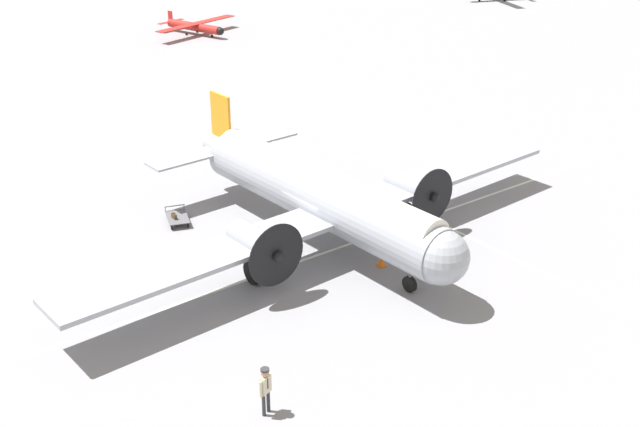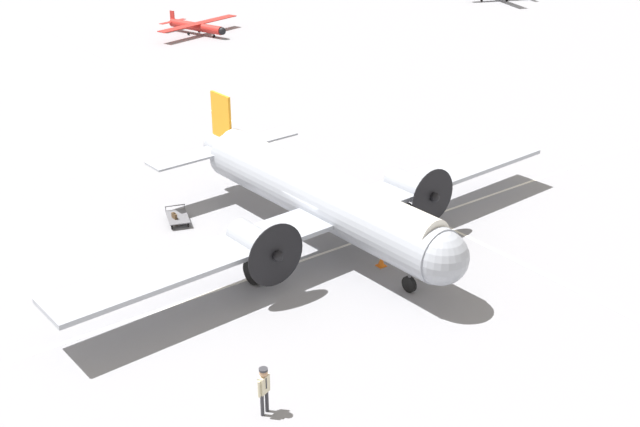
{
  "view_description": "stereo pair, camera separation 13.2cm",
  "coord_description": "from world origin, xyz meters",
  "px_view_note": "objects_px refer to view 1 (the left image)",
  "views": [
    {
      "loc": [
        -26.41,
        19.74,
        16.81
      ],
      "look_at": [
        0.0,
        0.0,
        1.5
      ],
      "focal_mm": 45.0,
      "sensor_mm": 36.0,
      "label": 1
    },
    {
      "loc": [
        -26.49,
        19.64,
        16.81
      ],
      "look_at": [
        0.0,
        0.0,
        1.5
      ],
      "focal_mm": 45.0,
      "sensor_mm": 36.0,
      "label": 2
    }
  ],
  "objects_px": {
    "light_aircraft_distant": "(196,26)",
    "traffic_cone": "(382,261)",
    "suitcase_near_door": "(174,219)",
    "airliner_main": "(325,199)",
    "crew_foreground": "(265,386)",
    "baggage_cart": "(177,217)"
  },
  "relations": [
    {
      "from": "suitcase_near_door",
      "to": "traffic_cone",
      "type": "relative_size",
      "value": 1.2
    },
    {
      "from": "crew_foreground",
      "to": "airliner_main",
      "type": "bearing_deg",
      "value": -156.19
    },
    {
      "from": "suitcase_near_door",
      "to": "airliner_main",
      "type": "bearing_deg",
      "value": -143.97
    },
    {
      "from": "baggage_cart",
      "to": "crew_foreground",
      "type": "bearing_deg",
      "value": 2.1
    },
    {
      "from": "light_aircraft_distant",
      "to": "airliner_main",
      "type": "bearing_deg",
      "value": -38.51
    },
    {
      "from": "traffic_cone",
      "to": "crew_foreground",
      "type": "bearing_deg",
      "value": 119.28
    },
    {
      "from": "crew_foreground",
      "to": "baggage_cart",
      "type": "height_order",
      "value": "crew_foreground"
    },
    {
      "from": "baggage_cart",
      "to": "traffic_cone",
      "type": "bearing_deg",
      "value": 47.63
    },
    {
      "from": "baggage_cart",
      "to": "light_aircraft_distant",
      "type": "height_order",
      "value": "light_aircraft_distant"
    },
    {
      "from": "suitcase_near_door",
      "to": "baggage_cart",
      "type": "distance_m",
      "value": 0.26
    },
    {
      "from": "crew_foreground",
      "to": "traffic_cone",
      "type": "xyz_separation_m",
      "value": [
        5.33,
        -9.5,
        -0.86
      ]
    },
    {
      "from": "suitcase_near_door",
      "to": "baggage_cart",
      "type": "relative_size",
      "value": 0.32
    },
    {
      "from": "airliner_main",
      "to": "baggage_cart",
      "type": "xyz_separation_m",
      "value": [
        6.28,
        4.25,
        -2.1
      ]
    },
    {
      "from": "traffic_cone",
      "to": "suitcase_near_door",
      "type": "bearing_deg",
      "value": 30.02
    },
    {
      "from": "crew_foreground",
      "to": "light_aircraft_distant",
      "type": "distance_m",
      "value": 57.1
    },
    {
      "from": "airliner_main",
      "to": "crew_foreground",
      "type": "relative_size",
      "value": 15.21
    },
    {
      "from": "light_aircraft_distant",
      "to": "traffic_cone",
      "type": "height_order",
      "value": "light_aircraft_distant"
    },
    {
      "from": "airliner_main",
      "to": "suitcase_near_door",
      "type": "xyz_separation_m",
      "value": [
        6.16,
        4.48,
        -2.08
      ]
    },
    {
      "from": "crew_foreground",
      "to": "light_aircraft_distant",
      "type": "xyz_separation_m",
      "value": [
        51.09,
        -25.51,
        -0.3
      ]
    },
    {
      "from": "airliner_main",
      "to": "baggage_cart",
      "type": "height_order",
      "value": "airliner_main"
    },
    {
      "from": "crew_foreground",
      "to": "suitcase_near_door",
      "type": "height_order",
      "value": "crew_foreground"
    },
    {
      "from": "airliner_main",
      "to": "baggage_cart",
      "type": "distance_m",
      "value": 7.87
    }
  ]
}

